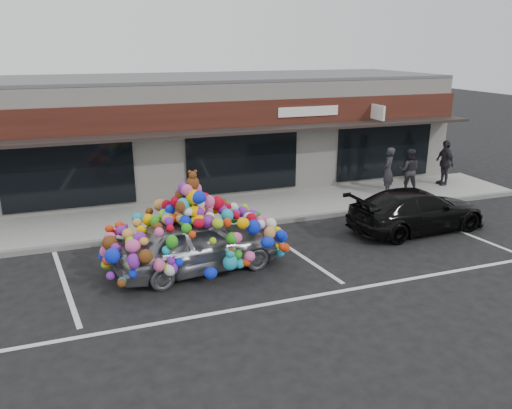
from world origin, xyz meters
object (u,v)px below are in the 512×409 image
object	(u,v)px
pedestrian_a	(388,171)
pedestrian_b	(409,170)
toy_car	(196,237)
black_sedan	(417,210)
pedestrian_c	(445,162)

from	to	relation	value
pedestrian_a	pedestrian_b	size ratio (longest dim) A/B	1.06
toy_car	black_sedan	world-z (taller)	toy_car
black_sedan	pedestrian_a	xyz separation A→B (m)	(1.11, 3.29, 0.38)
toy_car	pedestrian_b	world-z (taller)	toy_car
toy_car	pedestrian_a	world-z (taller)	toy_car
toy_car	black_sedan	xyz separation A→B (m)	(7.02, 0.54, -0.23)
toy_car	pedestrian_c	world-z (taller)	toy_car
toy_car	pedestrian_a	xyz separation A→B (m)	(8.13, 3.83, 0.15)
pedestrian_b	pedestrian_c	world-z (taller)	pedestrian_c
black_sedan	pedestrian_b	size ratio (longest dim) A/B	2.69
toy_car	pedestrian_c	bearing A→B (deg)	-76.17
black_sedan	pedestrian_c	world-z (taller)	pedestrian_c
black_sedan	pedestrian_c	bearing A→B (deg)	-50.43
toy_car	pedestrian_b	distance (m)	9.78
black_sedan	pedestrian_b	world-z (taller)	pedestrian_b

